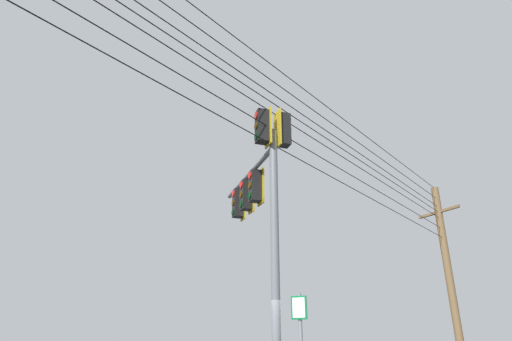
{
  "coord_description": "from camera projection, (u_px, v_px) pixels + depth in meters",
  "views": [
    {
      "loc": [
        -10.11,
        -1.94,
        1.57
      ],
      "look_at": [
        0.69,
        1.06,
        6.12
      ],
      "focal_mm": 30.26,
      "sensor_mm": 36.0,
      "label": 1
    }
  ],
  "objects": [
    {
      "name": "overhead_wire_span",
      "position": [
        240.0,
        82.0,
        10.53
      ],
      "size": [
        25.87,
        11.78,
        2.61
      ],
      "color": "black"
    },
    {
      "name": "utility_pole_wooden",
      "position": [
        449.0,
        277.0,
        19.45
      ],
      "size": [
        1.68,
        1.7,
        8.7
      ],
      "color": "brown",
      "rests_on": "ground"
    },
    {
      "name": "signal_mast_assembly",
      "position": [
        261.0,
        195.0,
        11.47
      ],
      "size": [
        3.8,
        2.84,
        7.3
      ],
      "color": "slate",
      "rests_on": "ground"
    }
  ]
}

